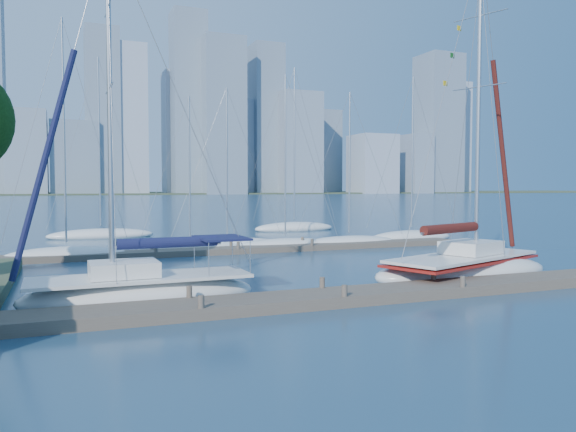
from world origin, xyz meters
name	(u,v)px	position (x,y,z in m)	size (l,w,h in m)	color
ground	(333,303)	(0.00, 0.00, 0.00)	(700.00, 700.00, 0.00)	#17334A
near_dock	(333,297)	(0.00, 0.00, 0.20)	(26.00, 2.00, 0.40)	brown
far_dock	(250,249)	(2.00, 16.00, 0.18)	(30.00, 1.80, 0.36)	brown
far_shore	(82,194)	(0.00, 320.00, 0.00)	(800.00, 100.00, 1.50)	#38472D
sailboat_navy	(141,273)	(-6.40, 2.56, 1.07)	(8.38, 2.91, 13.56)	silver
sailboat_maroon	(464,253)	(7.88, 2.60, 1.19)	(9.58, 5.87, 15.67)	silver
bg_boat_0	(67,255)	(-8.86, 16.53, 0.28)	(6.99, 2.74, 14.04)	silver
bg_boat_1	(190,248)	(-1.36, 18.17, 0.22)	(7.01, 3.39, 10.27)	silver
bg_boat_2	(227,245)	(1.37, 19.03, 0.23)	(7.71, 2.81, 11.17)	silver
bg_boat_3	(285,245)	(4.96, 17.32, 0.24)	(7.45, 3.75, 12.00)	silver
bg_boat_4	(349,242)	(9.74, 17.14, 0.23)	(7.73, 4.54, 11.09)	silver
bg_boat_5	(411,237)	(16.30, 19.17, 0.27)	(7.47, 4.39, 13.02)	silver
bg_boat_6	(101,234)	(-6.21, 30.10, 0.28)	(8.68, 4.36, 14.96)	silver
bg_boat_7	(294,227)	(11.33, 31.24, 0.31)	(8.22, 3.92, 15.74)	silver
skyline	(129,126)	(23.19, 290.30, 36.13)	(502.77, 51.31, 124.08)	slate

